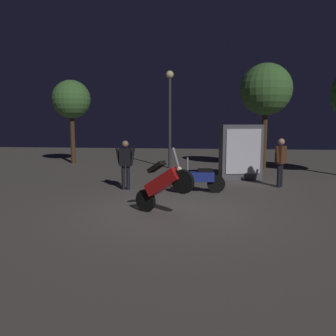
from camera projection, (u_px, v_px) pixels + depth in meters
The scene contains 9 objects.
ground_plane at pixel (172, 212), 8.64m from camera, with size 40.00×40.00×0.00m, color #605951.
motorcycle_red_foreground at pixel (163, 184), 8.27m from camera, with size 1.50×0.89×1.63m.
motorcycle_blue_parked_left at pixel (199, 179), 10.89m from camera, with size 1.66×0.40×1.11m.
person_rider_beside at pixel (125, 161), 11.33m from camera, with size 0.66×0.26×1.61m.
person_bystander_far at pixel (281, 158), 11.76m from camera, with size 0.48×0.57×1.65m.
streetlamp_near at pixel (170, 106), 16.35m from camera, with size 0.36×0.36×4.55m.
tree_center_bg at pixel (266, 90), 15.87m from camera, with size 2.35×2.35×4.84m.
tree_right_bg at pixel (71, 100), 18.16m from camera, with size 1.99×1.99×4.36m.
kiosk_billboard at pixel (241, 152), 13.32m from camera, with size 1.67×0.90×2.10m.
Camera 1 is at (0.82, -8.38, 2.23)m, focal length 37.27 mm.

